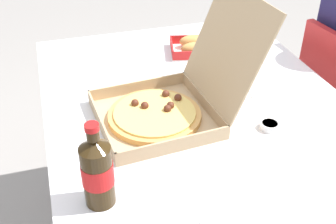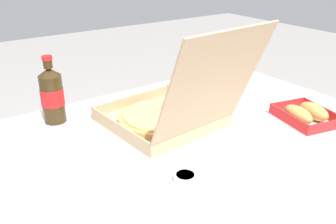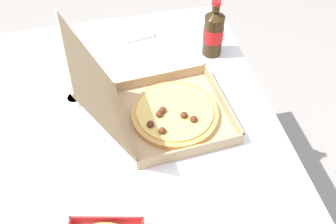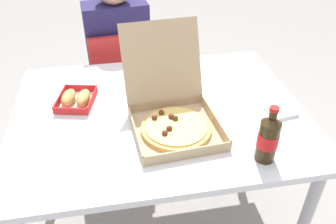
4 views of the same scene
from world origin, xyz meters
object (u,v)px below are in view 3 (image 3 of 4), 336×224
(cola_bottle, at_px, (213,32))
(napkin_pile, at_px, (136,30))
(pizza_box_open, at_px, (162,109))
(dipping_sauce_cup, at_px, (75,99))
(paper_menu, at_px, (39,168))

(cola_bottle, height_order, napkin_pile, cola_bottle)
(pizza_box_open, bearing_deg, dipping_sauce_cup, 61.88)
(pizza_box_open, distance_m, napkin_pile, 0.47)
(napkin_pile, xyz_separation_m, dipping_sauce_cup, (-0.33, 0.26, 0.00))
(cola_bottle, distance_m, dipping_sauce_cup, 0.55)
(cola_bottle, relative_size, paper_menu, 1.07)
(pizza_box_open, height_order, dipping_sauce_cup, pizza_box_open)
(napkin_pile, height_order, dipping_sauce_cup, same)
(cola_bottle, relative_size, dipping_sauce_cup, 4.00)
(paper_menu, height_order, napkin_pile, napkin_pile)
(napkin_pile, distance_m, dipping_sauce_cup, 0.42)
(pizza_box_open, height_order, paper_menu, pizza_box_open)
(paper_menu, distance_m, napkin_pile, 0.69)
(pizza_box_open, height_order, cola_bottle, pizza_box_open)
(pizza_box_open, relative_size, dipping_sauce_cup, 8.63)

